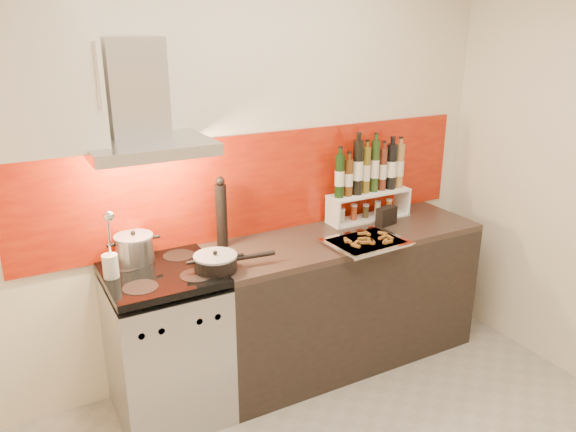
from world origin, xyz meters
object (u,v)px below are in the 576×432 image
range_stove (167,346)px  saute_pan (217,262)px  stock_pot (134,248)px  counter (343,297)px  pepper_mill (221,213)px  baking_tray (366,242)px

range_stove → saute_pan: size_ratio=1.99×
range_stove → stock_pot: (-0.09, 0.19, 0.55)m
range_stove → counter: (1.20, 0.00, 0.01)m
counter → pepper_mill: 1.03m
range_stove → pepper_mill: 0.82m
counter → stock_pot: size_ratio=8.43×
pepper_mill → baking_tray: 0.89m
pepper_mill → counter: bearing=-13.9°
pepper_mill → baking_tray: (0.77, -0.39, -0.19)m
counter → range_stove: bearing=-179.8°
pepper_mill → stock_pot: bearing=-179.4°
range_stove → saute_pan: 0.59m
stock_pot → range_stove: bearing=-64.5°
range_stove → counter: size_ratio=0.51×
pepper_mill → range_stove: bearing=-156.1°
baking_tray → saute_pan: bearing=175.4°
range_stove → stock_pot: stock_pot is taller
counter → pepper_mill: bearing=166.1°
stock_pot → baking_tray: stock_pot is taller
counter → pepper_mill: size_ratio=4.17×
range_stove → stock_pot: 0.59m
counter → saute_pan: size_ratio=3.93×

